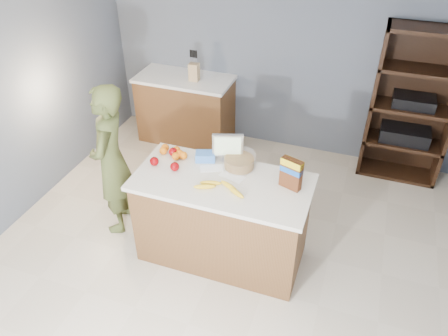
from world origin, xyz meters
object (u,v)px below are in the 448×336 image
(cereal_box, at_px, (291,172))
(tv, at_px, (228,146))
(counter_peninsula, at_px, (222,222))
(shelving_unit, at_px, (411,108))
(person, at_px, (112,161))

(cereal_box, bearing_deg, tv, 162.71)
(counter_peninsula, relative_size, tv, 5.53)
(cereal_box, bearing_deg, counter_peninsula, -169.57)
(shelving_unit, distance_m, person, 3.36)
(shelving_unit, distance_m, tv, 2.38)
(counter_peninsula, distance_m, tv, 0.71)
(shelving_unit, relative_size, person, 1.14)
(counter_peninsula, xyz_separation_m, shelving_unit, (1.55, 2.05, 0.45))
(shelving_unit, bearing_deg, tv, -132.52)
(cereal_box, bearing_deg, person, -178.81)
(shelving_unit, distance_m, cereal_box, 2.18)
(shelving_unit, relative_size, tv, 6.38)
(cereal_box, bearing_deg, shelving_unit, 63.33)
(shelving_unit, relative_size, cereal_box, 6.41)
(tv, xyz_separation_m, cereal_box, (0.63, -0.20, 0.00))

